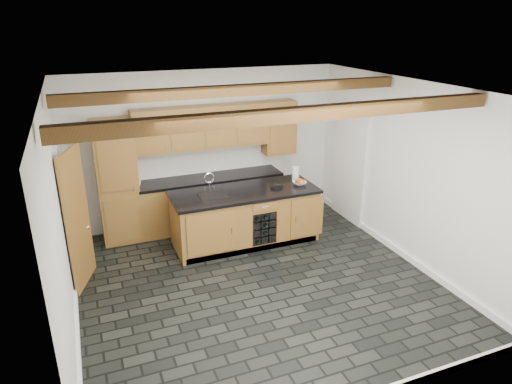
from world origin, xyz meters
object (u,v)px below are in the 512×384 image
at_px(kitchen_scale, 276,186).
at_px(island, 245,217).
at_px(paper_towel, 296,173).
at_px(fruit_bowl, 299,183).

bearing_deg(kitchen_scale, island, 155.59).
bearing_deg(paper_towel, kitchen_scale, -151.90).
xyz_separation_m(fruit_bowl, paper_towel, (0.05, 0.25, 0.09)).
xyz_separation_m(kitchen_scale, fruit_bowl, (0.44, 0.01, 0.00)).
bearing_deg(island, kitchen_scale, -6.08).
relative_size(island, paper_towel, 10.25).
distance_m(island, fruit_bowl, 1.10).
xyz_separation_m(kitchen_scale, paper_towel, (0.49, 0.26, 0.09)).
bearing_deg(kitchen_scale, paper_towel, 9.77).
height_order(island, kitchen_scale, kitchen_scale).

